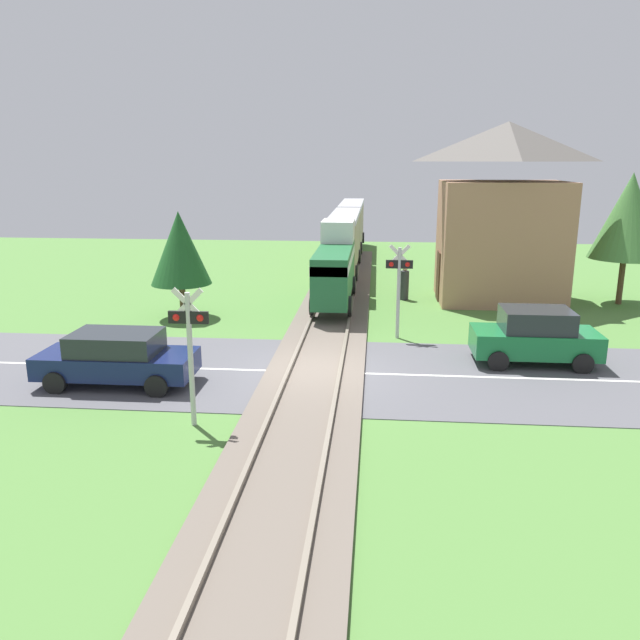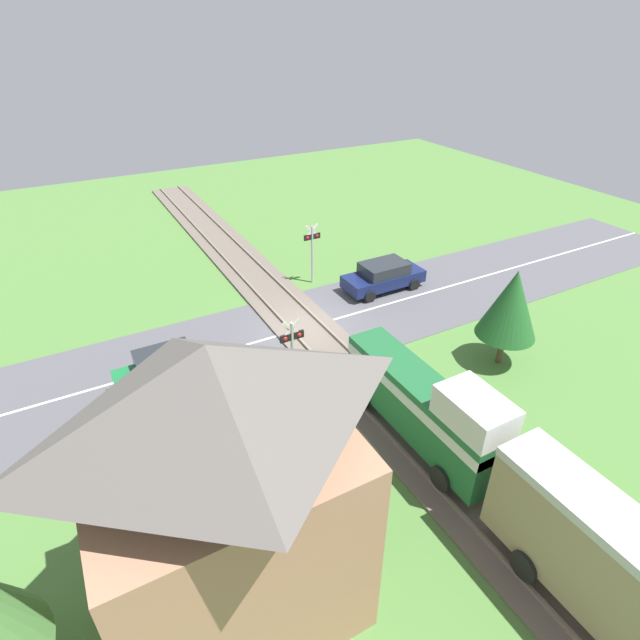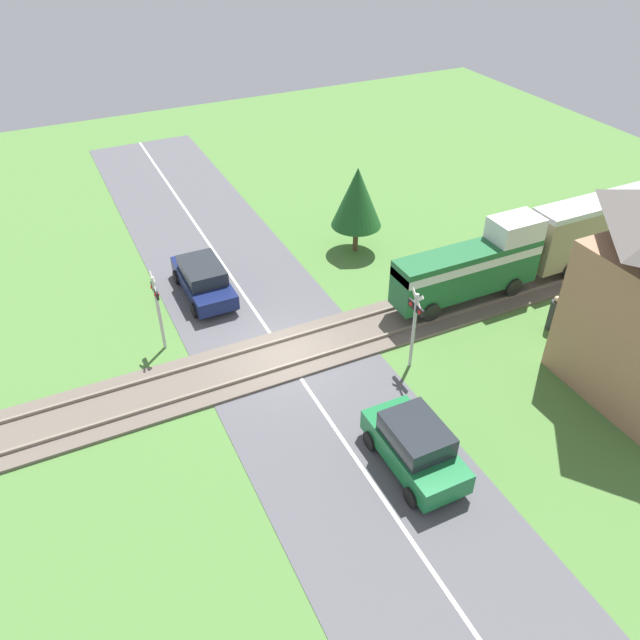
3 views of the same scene
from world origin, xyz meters
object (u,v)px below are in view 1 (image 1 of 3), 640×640
Objects in this scene: car_near_crossing at (117,357)px; station_building at (502,216)px; train at (346,237)px; pedestrian_by_station at (404,284)px; car_far_side at (535,336)px; crossing_signal_east_approach at (399,279)px; crossing_signal_west_approach at (190,339)px.

station_building is at bearing 43.75° from car_near_crossing.
pedestrian_by_station is at bearing -67.08° from train.
crossing_signal_east_approach is at bearing 148.67° from car_far_side.
crossing_signal_east_approach is (2.44, -13.04, 0.17)m from train.
station_building is at bearing 56.35° from crossing_signal_west_approach.
car_far_side is at bearing 13.88° from car_near_crossing.
train reaches higher than crossing_signal_west_approach.
pedestrian_by_station is (5.36, 13.87, -1.38)m from crossing_signal_west_approach.
train is 15.92× the size of pedestrian_by_station.
station_building is at bearing 86.70° from car_far_side.
pedestrian_by_station is (-4.01, -0.20, -2.95)m from station_building.
crossing_signal_west_approach is 14.93m from pedestrian_by_station.
car_far_side reaches higher than pedestrian_by_station.
train is 13.27m from crossing_signal_east_approach.
crossing_signal_west_approach is at bearing -123.65° from station_building.
crossing_signal_east_approach is at bearing -94.47° from pedestrian_by_station.
station_building is (6.92, -6.70, 1.74)m from train.
crossing_signal_west_approach reaches higher than car_near_crossing.
train is 6.59× the size of car_far_side.
car_far_side is at bearing 30.91° from crossing_signal_west_approach.
train is 3.21× the size of station_building.
car_near_crossing is 1.30× the size of crossing_signal_west_approach.
crossing_signal_west_approach is at bearing -40.86° from car_near_crossing.
pedestrian_by_station is at bearing -177.14° from station_building.
crossing_signal_east_approach reaches higher than car_near_crossing.
train is 7.43× the size of crossing_signal_east_approach.
train is 5.73× the size of car_near_crossing.
station_building is at bearing 2.86° from pedestrian_by_station.
crossing_signal_west_approach is 0.43× the size of station_building.
car_far_side is 1.13× the size of crossing_signal_west_approach.
crossing_signal_west_approach is at bearing -111.12° from pedestrian_by_station.
train is 7.43× the size of crossing_signal_west_approach.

